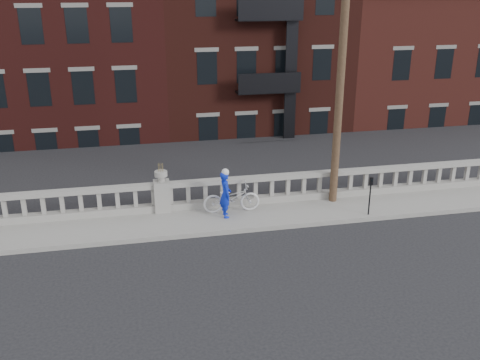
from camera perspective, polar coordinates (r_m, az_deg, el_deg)
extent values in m
plane|color=black|center=(15.58, -7.14, -9.47)|extent=(120.00, 120.00, 0.00)
cube|color=gray|center=(18.21, -8.00, -4.63)|extent=(32.00, 2.20, 0.15)
cube|color=gray|center=(19.00, -8.24, -2.89)|extent=(28.00, 0.34, 0.25)
cube|color=gray|center=(18.69, -8.37, -0.57)|extent=(28.00, 0.34, 0.16)
cube|color=gray|center=(18.84, -8.31, -1.71)|extent=(0.55, 0.55, 1.10)
cylinder|color=gray|center=(18.60, -8.41, 0.15)|extent=(0.24, 0.24, 0.20)
cylinder|color=gray|center=(18.54, -8.44, 0.67)|extent=(0.44, 0.44, 0.18)
cube|color=#605E59|center=(20.51, -7.93, -9.46)|extent=(36.00, 0.50, 5.15)
cube|color=black|center=(41.54, -10.04, 1.88)|extent=(80.00, 44.00, 0.50)
cube|color=#595651|center=(24.46, -13.32, -6.19)|extent=(16.00, 7.00, 4.00)
cube|color=#595651|center=(51.92, 14.90, 15.64)|extent=(14.00, 14.00, 18.00)
cube|color=#411512|center=(34.09, -17.18, 9.84)|extent=(10.00, 14.00, 14.00)
cube|color=#3B1510|center=(34.52, -0.23, 12.12)|extent=(10.00, 14.00, 15.50)
cube|color=#5D231C|center=(38.07, 14.90, 9.56)|extent=(10.00, 14.00, 12.00)
cylinder|color=#422D1E|center=(18.69, 10.78, 12.15)|extent=(0.28, 0.28, 10.00)
cylinder|color=black|center=(18.86, 13.65, -2.06)|extent=(0.05, 0.05, 1.10)
cube|color=black|center=(18.62, 13.82, -0.12)|extent=(0.10, 0.08, 0.26)
cube|color=black|center=(18.57, 13.89, -0.06)|extent=(0.06, 0.01, 0.08)
imported|color=silver|center=(18.58, -0.92, -1.90)|extent=(2.00, 0.75, 1.04)
imported|color=#0D24C4|center=(18.10, -1.56, -1.54)|extent=(0.40, 0.60, 1.62)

